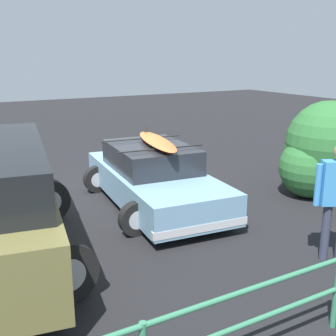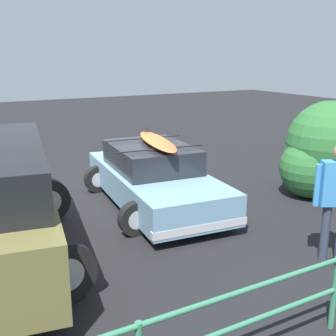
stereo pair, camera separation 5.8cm
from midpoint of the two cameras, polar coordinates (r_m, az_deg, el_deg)
ground_plane at (r=9.60m, az=-5.38°, el=-3.89°), size 44.00×44.00×0.02m
sedan_car at (r=8.91m, az=-1.78°, el=-1.20°), size 2.65×4.47×1.55m
railing_fence at (r=5.33m, az=22.09°, el=-13.83°), size 9.96×0.09×0.91m
bush_near_left at (r=10.21m, az=20.54°, el=2.61°), size 2.36×2.19×2.15m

